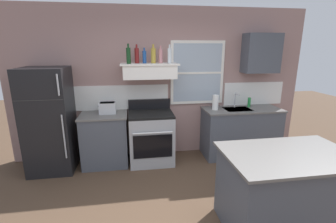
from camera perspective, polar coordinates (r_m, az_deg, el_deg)
back_wall at (r=4.44m, az=-1.02°, el=6.59°), size 5.40×0.11×2.70m
refrigerator at (r=4.34m, az=-26.39°, el=-1.95°), size 0.70×0.72×1.71m
counter_left_of_stove at (r=4.34m, az=-14.73°, el=-6.39°), size 0.79×0.63×0.91m
toaster at (r=4.21m, az=-14.19°, el=0.89°), size 0.30×0.20×0.19m
stove_range at (r=4.28m, az=-4.04°, el=-6.06°), size 0.76×0.69×1.09m
range_hood_shelf at (r=4.11m, az=-4.45°, el=9.68°), size 0.96×0.52×0.24m
bottle_dark_green_wine at (r=4.04m, az=-9.39°, el=13.07°), size 0.07×0.07×0.32m
bottle_red_label_wine at (r=4.14m, az=-7.44°, el=13.12°), size 0.07×0.07×0.31m
bottle_blue_liqueur at (r=4.12m, az=-5.63°, el=12.85°), size 0.07×0.07×0.25m
bottle_champagne_gold_foil at (r=4.14m, az=-3.51°, el=13.22°), size 0.08×0.08×0.31m
bottle_rose_pink at (r=4.17m, az=-1.77°, el=13.12°), size 0.07×0.07×0.29m
bottle_clear_tall at (r=4.12m, az=0.36°, el=13.22°), size 0.06×0.06×0.31m
counter_right_with_sink at (r=4.76m, az=16.84°, el=-4.61°), size 1.43×0.63×0.91m
sink_faucet at (r=4.64m, az=15.79°, el=3.02°), size 0.03×0.17×0.28m
paper_towel_roll at (r=4.40m, az=11.22°, el=2.14°), size 0.11×0.11×0.27m
dish_soap_bottle at (r=4.78m, az=18.77°, el=2.09°), size 0.06×0.06×0.18m
kitchen_island at (r=3.09m, az=26.10°, el=-16.64°), size 1.40×0.90×0.91m
upper_cabinet_right at (r=4.79m, az=21.31°, el=12.79°), size 0.64×0.32×0.70m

